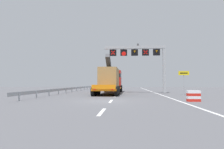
{
  "coord_description": "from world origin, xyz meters",
  "views": [
    {
      "loc": [
        1.83,
        -15.93,
        1.52
      ],
      "look_at": [
        -0.2,
        10.9,
        2.71
      ],
      "focal_mm": 30.52,
      "sensor_mm": 36.0,
      "label": 1
    }
  ],
  "objects_px": {
    "overhead_lane_gantry": "(143,55)",
    "exit_sign_yellow": "(184,77)",
    "heavy_haul_truck_orange": "(111,80)",
    "crash_barrier_striped": "(193,96)"
  },
  "relations": [
    {
      "from": "overhead_lane_gantry",
      "to": "exit_sign_yellow",
      "type": "height_order",
      "value": "overhead_lane_gantry"
    },
    {
      "from": "exit_sign_yellow",
      "to": "crash_barrier_striped",
      "type": "xyz_separation_m",
      "value": [
        -1.7,
        -8.33,
        -1.77
      ]
    },
    {
      "from": "crash_barrier_striped",
      "to": "exit_sign_yellow",
      "type": "bearing_deg",
      "value": 78.45
    },
    {
      "from": "exit_sign_yellow",
      "to": "crash_barrier_striped",
      "type": "relative_size",
      "value": 2.97
    },
    {
      "from": "heavy_haul_truck_orange",
      "to": "crash_barrier_striped",
      "type": "bearing_deg",
      "value": -58.82
    },
    {
      "from": "overhead_lane_gantry",
      "to": "exit_sign_yellow",
      "type": "xyz_separation_m",
      "value": [
        4.63,
        -4.5,
        -3.49
      ]
    },
    {
      "from": "heavy_haul_truck_orange",
      "to": "overhead_lane_gantry",
      "type": "bearing_deg",
      "value": -0.17
    },
    {
      "from": "heavy_haul_truck_orange",
      "to": "crash_barrier_striped",
      "type": "height_order",
      "value": "heavy_haul_truck_orange"
    },
    {
      "from": "overhead_lane_gantry",
      "to": "heavy_haul_truck_orange",
      "type": "bearing_deg",
      "value": 179.83
    },
    {
      "from": "overhead_lane_gantry",
      "to": "exit_sign_yellow",
      "type": "relative_size",
      "value": 3.16
    }
  ]
}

